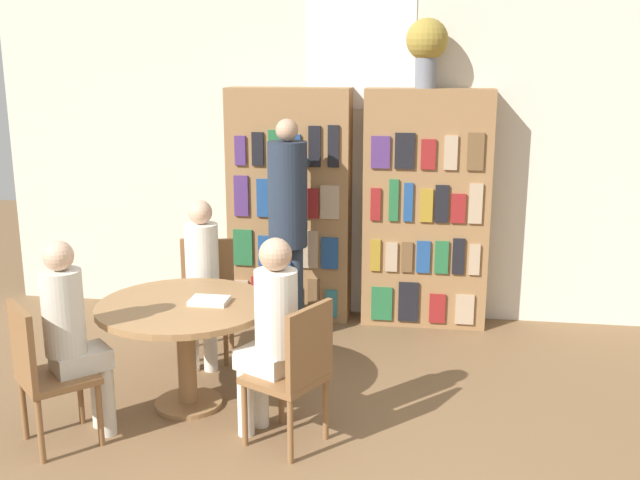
{
  "coord_description": "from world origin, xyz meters",
  "views": [
    {
      "loc": [
        0.62,
        -2.82,
        2.24
      ],
      "look_at": [
        -0.1,
        1.93,
        1.05
      ],
      "focal_mm": 42.0,
      "sensor_mm": 36.0,
      "label": 1
    }
  ],
  "objects_px": {
    "reading_table": "(185,322)",
    "chair_left_side": "(206,292)",
    "seated_reader_left": "(202,274)",
    "chair_far_side": "(296,369)",
    "seated_reader_right": "(271,327)",
    "bookshelf_right": "(426,210)",
    "flower_vase": "(427,45)",
    "seated_reader_back": "(73,330)",
    "bookshelf_left": "(290,206)",
    "librarian_standing": "(288,206)",
    "chair_near_camera": "(44,369)"
  },
  "relations": [
    {
      "from": "seated_reader_left",
      "to": "seated_reader_right",
      "type": "height_order",
      "value": "seated_reader_right"
    },
    {
      "from": "seated_reader_left",
      "to": "bookshelf_left",
      "type": "bearing_deg",
      "value": -119.98
    },
    {
      "from": "bookshelf_right",
      "to": "flower_vase",
      "type": "distance_m",
      "value": 1.33
    },
    {
      "from": "bookshelf_right",
      "to": "chair_far_side",
      "type": "xyz_separation_m",
      "value": [
        -0.69,
        -2.24,
        -0.5
      ]
    },
    {
      "from": "bookshelf_right",
      "to": "seated_reader_left",
      "type": "distance_m",
      "value": 1.98
    },
    {
      "from": "bookshelf_right",
      "to": "librarian_standing",
      "type": "bearing_deg",
      "value": -154.94
    },
    {
      "from": "bookshelf_right",
      "to": "flower_vase",
      "type": "height_order",
      "value": "flower_vase"
    },
    {
      "from": "seated_reader_back",
      "to": "librarian_standing",
      "type": "distance_m",
      "value": 2.09
    },
    {
      "from": "chair_near_camera",
      "to": "chair_far_side",
      "type": "distance_m",
      "value": 1.45
    },
    {
      "from": "flower_vase",
      "to": "seated_reader_back",
      "type": "height_order",
      "value": "flower_vase"
    },
    {
      "from": "chair_left_side",
      "to": "flower_vase",
      "type": "bearing_deg",
      "value": -157.71
    },
    {
      "from": "reading_table",
      "to": "seated_reader_back",
      "type": "distance_m",
      "value": 0.72
    },
    {
      "from": "reading_table",
      "to": "chair_left_side",
      "type": "height_order",
      "value": "chair_left_side"
    },
    {
      "from": "chair_near_camera",
      "to": "bookshelf_left",
      "type": "bearing_deg",
      "value": 113.83
    },
    {
      "from": "bookshelf_left",
      "to": "seated_reader_back",
      "type": "distance_m",
      "value": 2.5
    },
    {
      "from": "bookshelf_left",
      "to": "seated_reader_right",
      "type": "xyz_separation_m",
      "value": [
        0.3,
        -2.16,
        -0.28
      ]
    },
    {
      "from": "bookshelf_left",
      "to": "reading_table",
      "type": "relative_size",
      "value": 1.78
    },
    {
      "from": "flower_vase",
      "to": "seated_reader_right",
      "type": "distance_m",
      "value": 2.82
    },
    {
      "from": "chair_far_side",
      "to": "seated_reader_left",
      "type": "relative_size",
      "value": 0.72
    },
    {
      "from": "bookshelf_left",
      "to": "chair_left_side",
      "type": "relative_size",
      "value": 2.25
    },
    {
      "from": "bookshelf_left",
      "to": "bookshelf_right",
      "type": "relative_size",
      "value": 1.0
    },
    {
      "from": "flower_vase",
      "to": "seated_reader_back",
      "type": "distance_m",
      "value": 3.46
    },
    {
      "from": "bookshelf_left",
      "to": "chair_near_camera",
      "type": "height_order",
      "value": "bookshelf_left"
    },
    {
      "from": "chair_left_side",
      "to": "seated_reader_left",
      "type": "xyz_separation_m",
      "value": [
        0.03,
        -0.18,
        0.2
      ]
    },
    {
      "from": "bookshelf_left",
      "to": "reading_table",
      "type": "distance_m",
      "value": 1.91
    },
    {
      "from": "seated_reader_left",
      "to": "seated_reader_right",
      "type": "relative_size",
      "value": 0.99
    },
    {
      "from": "bookshelf_right",
      "to": "reading_table",
      "type": "relative_size",
      "value": 1.78
    },
    {
      "from": "reading_table",
      "to": "librarian_standing",
      "type": "xyz_separation_m",
      "value": [
        0.42,
        1.33,
        0.51
      ]
    },
    {
      "from": "bookshelf_left",
      "to": "seated_reader_back",
      "type": "relative_size",
      "value": 1.62
    },
    {
      "from": "reading_table",
      "to": "seated_reader_left",
      "type": "distance_m",
      "value": 0.72
    },
    {
      "from": "flower_vase",
      "to": "chair_near_camera",
      "type": "bearing_deg",
      "value": -130.31
    },
    {
      "from": "chair_near_camera",
      "to": "chair_left_side",
      "type": "relative_size",
      "value": 1.0
    },
    {
      "from": "seated_reader_back",
      "to": "librarian_standing",
      "type": "relative_size",
      "value": 0.69
    },
    {
      "from": "flower_vase",
      "to": "seated_reader_left",
      "type": "relative_size",
      "value": 0.44
    },
    {
      "from": "bookshelf_right",
      "to": "reading_table",
      "type": "distance_m",
      "value": 2.4
    },
    {
      "from": "bookshelf_right",
      "to": "seated_reader_back",
      "type": "xyz_separation_m",
      "value": [
        -2.0,
        -2.33,
        -0.3
      ]
    },
    {
      "from": "bookshelf_right",
      "to": "seated_reader_right",
      "type": "bearing_deg",
      "value": -111.6
    },
    {
      "from": "seated_reader_left",
      "to": "chair_far_side",
      "type": "bearing_deg",
      "value": 120.32
    },
    {
      "from": "reading_table",
      "to": "chair_left_side",
      "type": "xyz_separation_m",
      "value": [
        -0.13,
        0.89,
        -0.09
      ]
    },
    {
      "from": "librarian_standing",
      "to": "flower_vase",
      "type": "bearing_deg",
      "value": 26.06
    },
    {
      "from": "bookshelf_left",
      "to": "chair_far_side",
      "type": "height_order",
      "value": "bookshelf_left"
    },
    {
      "from": "seated_reader_left",
      "to": "seated_reader_back",
      "type": "distance_m",
      "value": 1.27
    },
    {
      "from": "bookshelf_right",
      "to": "chair_left_side",
      "type": "xyz_separation_m",
      "value": [
        -1.62,
        -0.94,
        -0.5
      ]
    },
    {
      "from": "chair_far_side",
      "to": "seated_reader_right",
      "type": "xyz_separation_m",
      "value": [
        -0.16,
        0.08,
        0.21
      ]
    },
    {
      "from": "bookshelf_left",
      "to": "bookshelf_right",
      "type": "bearing_deg",
      "value": 0.02
    },
    {
      "from": "bookshelf_right",
      "to": "seated_reader_left",
      "type": "height_order",
      "value": "bookshelf_right"
    },
    {
      "from": "reading_table",
      "to": "chair_near_camera",
      "type": "relative_size",
      "value": 1.27
    },
    {
      "from": "chair_near_camera",
      "to": "librarian_standing",
      "type": "bearing_deg",
      "value": 107.07
    },
    {
      "from": "seated_reader_left",
      "to": "seated_reader_right",
      "type": "distance_m",
      "value": 1.27
    },
    {
      "from": "librarian_standing",
      "to": "chair_near_camera",
      "type": "bearing_deg",
      "value": -118.33
    }
  ]
}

